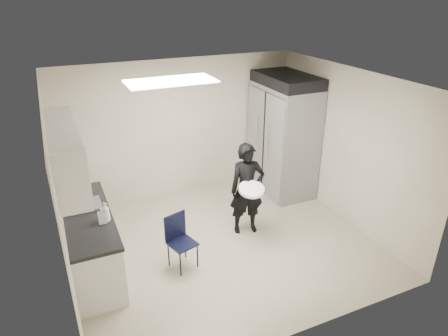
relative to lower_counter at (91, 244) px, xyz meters
name	(u,v)px	position (x,y,z in m)	size (l,w,h in m)	color
floor	(223,244)	(1.95, -0.20, -0.43)	(4.50, 4.50, 0.00)	tan
ceiling	(223,81)	(1.95, -0.20, 2.17)	(4.50, 4.50, 0.00)	silver
back_wall	(180,129)	(1.95, 1.80, 0.87)	(4.50, 4.50, 0.00)	beige
left_wall	(59,201)	(-0.30, -0.20, 0.87)	(4.00, 4.00, 0.00)	beige
right_wall	(346,147)	(4.20, -0.20, 0.87)	(4.00, 4.00, 0.00)	beige
ceiling_panel	(171,81)	(1.35, 0.20, 2.14)	(1.20, 0.60, 0.02)	white
lower_counter	(91,244)	(0.00, 0.00, 0.00)	(0.60, 1.90, 0.86)	silver
countertop	(87,216)	(0.00, 0.00, 0.46)	(0.64, 1.95, 0.05)	black
sink	(86,208)	(0.02, 0.25, 0.44)	(0.42, 0.40, 0.14)	gray
faucet	(70,202)	(-0.18, 0.25, 0.59)	(0.02, 0.02, 0.24)	silver
upper_cabinets	(66,154)	(-0.13, 0.00, 1.40)	(0.35, 1.80, 0.75)	silver
towel_dispenser	(57,141)	(-0.19, 1.15, 1.19)	(0.22, 0.30, 0.35)	black
notice_sticker_left	(60,203)	(-0.29, -0.10, 0.79)	(0.00, 0.12, 0.07)	yellow
notice_sticker_right	(60,198)	(-0.29, 0.10, 0.75)	(0.00, 0.12, 0.07)	yellow
commercial_fridge	(283,140)	(3.78, 1.07, 0.62)	(0.80, 1.35, 2.10)	gray
fridge_compressor	(287,80)	(3.78, 1.07, 1.77)	(0.80, 1.35, 0.20)	black
folding_chair	(182,244)	(1.19, -0.47, -0.03)	(0.35, 0.35, 0.79)	black
man_tuxedo	(247,189)	(2.46, 0.01, 0.34)	(0.56, 0.38, 1.54)	black
bucket_lid	(252,189)	(2.41, -0.24, 0.47)	(0.40, 0.40, 0.05)	white
soap_bottle_a	(106,212)	(0.23, -0.28, 0.62)	(0.11, 0.11, 0.27)	silver
soap_bottle_b	(102,215)	(0.17, -0.29, 0.59)	(0.10, 0.10, 0.22)	silver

